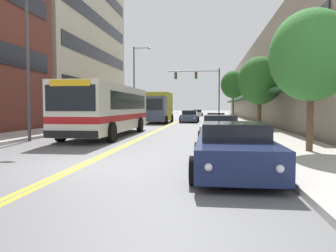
{
  "coord_description": "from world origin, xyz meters",
  "views": [
    {
      "loc": [
        3.72,
        -9.04,
        1.73
      ],
      "look_at": [
        -0.49,
        25.12,
        -0.26
      ],
      "focal_mm": 35.0,
      "sensor_mm": 36.0,
      "label": 1
    }
  ],
  "objects_px": {
    "box_truck": "(158,107)",
    "traffic_signal_mast": "(202,83)",
    "car_silver_moving_second": "(198,113)",
    "street_tree_right_mid": "(260,81)",
    "street_tree_right_far": "(233,85)",
    "car_white_parked_right_far": "(220,129)",
    "car_navy_parked_right_foreground": "(234,149)",
    "fire_hydrant": "(251,129)",
    "street_lamp_left_near": "(34,49)",
    "street_tree_right_near": "(312,56)",
    "city_bus": "(109,108)",
    "car_champagne_parked_left_near": "(146,115)",
    "car_charcoal_parked_right_mid": "(216,120)",
    "car_slate_blue_moving_lead": "(190,117)",
    "car_red_parked_left_far": "(126,118)",
    "street_lamp_left_far": "(136,78)"
  },
  "relations": [
    {
      "from": "box_truck",
      "to": "traffic_signal_mast",
      "type": "relative_size",
      "value": 1.03
    },
    {
      "from": "car_silver_moving_second",
      "to": "street_tree_right_mid",
      "type": "bearing_deg",
      "value": -80.93
    },
    {
      "from": "car_silver_moving_second",
      "to": "street_tree_right_far",
      "type": "bearing_deg",
      "value": -78.36
    },
    {
      "from": "car_white_parked_right_far",
      "to": "traffic_signal_mast",
      "type": "relative_size",
      "value": 0.66
    },
    {
      "from": "box_truck",
      "to": "car_silver_moving_second",
      "type": "bearing_deg",
      "value": 82.79
    },
    {
      "from": "car_navy_parked_right_foreground",
      "to": "fire_hydrant",
      "type": "distance_m",
      "value": 9.21
    },
    {
      "from": "car_silver_moving_second",
      "to": "street_tree_right_mid",
      "type": "distance_m",
      "value": 38.09
    },
    {
      "from": "street_lamp_left_near",
      "to": "street_tree_right_near",
      "type": "height_order",
      "value": "street_lamp_left_near"
    },
    {
      "from": "city_bus",
      "to": "car_champagne_parked_left_near",
      "type": "xyz_separation_m",
      "value": [
        -2.0,
        22.19,
        -1.02
      ]
    },
    {
      "from": "car_navy_parked_right_foreground",
      "to": "car_charcoal_parked_right_mid",
      "type": "distance_m",
      "value": 20.69
    },
    {
      "from": "city_bus",
      "to": "car_slate_blue_moving_lead",
      "type": "height_order",
      "value": "city_bus"
    },
    {
      "from": "car_champagne_parked_left_near",
      "to": "box_truck",
      "type": "height_order",
      "value": "box_truck"
    },
    {
      "from": "car_navy_parked_right_foreground",
      "to": "street_tree_right_near",
      "type": "distance_m",
      "value": 5.49
    },
    {
      "from": "box_truck",
      "to": "traffic_signal_mast",
      "type": "bearing_deg",
      "value": 66.08
    },
    {
      "from": "car_champagne_parked_left_near",
      "to": "car_red_parked_left_far",
      "type": "relative_size",
      "value": 1.16
    },
    {
      "from": "car_charcoal_parked_right_mid",
      "to": "street_tree_right_mid",
      "type": "xyz_separation_m",
      "value": [
        3.27,
        -3.19,
        3.2
      ]
    },
    {
      "from": "street_tree_right_mid",
      "to": "city_bus",
      "type": "bearing_deg",
      "value": -145.34
    },
    {
      "from": "city_bus",
      "to": "street_lamp_left_near",
      "type": "distance_m",
      "value": 5.43
    },
    {
      "from": "car_red_parked_left_far",
      "to": "car_navy_parked_right_foreground",
      "type": "relative_size",
      "value": 0.9
    },
    {
      "from": "street_tree_right_far",
      "to": "car_navy_parked_right_foreground",
      "type": "bearing_deg",
      "value": -94.15
    },
    {
      "from": "box_truck",
      "to": "street_tree_right_near",
      "type": "height_order",
      "value": "street_tree_right_near"
    },
    {
      "from": "box_truck",
      "to": "street_lamp_left_near",
      "type": "xyz_separation_m",
      "value": [
        -3.14,
        -20.39,
        2.91
      ]
    },
    {
      "from": "city_bus",
      "to": "car_champagne_parked_left_near",
      "type": "relative_size",
      "value": 2.25
    },
    {
      "from": "car_silver_moving_second",
      "to": "street_tree_right_near",
      "type": "xyz_separation_m",
      "value": [
        5.67,
        -51.38,
        2.97
      ]
    },
    {
      "from": "car_white_parked_right_far",
      "to": "street_tree_right_far",
      "type": "xyz_separation_m",
      "value": [
        2.33,
        23.03,
        3.77
      ]
    },
    {
      "from": "street_tree_right_mid",
      "to": "street_lamp_left_near",
      "type": "bearing_deg",
      "value": -140.1
    },
    {
      "from": "car_red_parked_left_far",
      "to": "fire_hydrant",
      "type": "relative_size",
      "value": 5.03
    },
    {
      "from": "city_bus",
      "to": "car_white_parked_right_far",
      "type": "xyz_separation_m",
      "value": [
        6.58,
        -2.8,
        -1.05
      ]
    },
    {
      "from": "car_silver_moving_second",
      "to": "fire_hydrant",
      "type": "xyz_separation_m",
      "value": [
        4.28,
        -45.91,
        -0.0
      ]
    },
    {
      "from": "car_charcoal_parked_right_mid",
      "to": "fire_hydrant",
      "type": "height_order",
      "value": "car_charcoal_parked_right_mid"
    },
    {
      "from": "car_charcoal_parked_right_mid",
      "to": "fire_hydrant",
      "type": "distance_m",
      "value": 11.72
    },
    {
      "from": "car_charcoal_parked_right_mid",
      "to": "box_truck",
      "type": "xyz_separation_m",
      "value": [
        -6.21,
        6.65,
        1.15
      ]
    },
    {
      "from": "street_lamp_left_far",
      "to": "fire_hydrant",
      "type": "distance_m",
      "value": 24.68
    },
    {
      "from": "car_red_parked_left_far",
      "to": "traffic_signal_mast",
      "type": "xyz_separation_m",
      "value": [
        7.18,
        14.79,
        4.51
      ]
    },
    {
      "from": "car_silver_moving_second",
      "to": "street_lamp_left_far",
      "type": "xyz_separation_m",
      "value": [
        -6.69,
        -24.31,
        4.71
      ]
    },
    {
      "from": "car_white_parked_right_far",
      "to": "street_tree_right_near",
      "type": "distance_m",
      "value": 5.97
    },
    {
      "from": "box_truck",
      "to": "street_lamp_left_near",
      "type": "distance_m",
      "value": 20.84
    },
    {
      "from": "box_truck",
      "to": "street_tree_right_near",
      "type": "xyz_separation_m",
      "value": [
        9.16,
        -23.74,
        1.83
      ]
    },
    {
      "from": "car_silver_moving_second",
      "to": "street_tree_right_far",
      "type": "distance_m",
      "value": 24.91
    },
    {
      "from": "street_lamp_left_far",
      "to": "car_champagne_parked_left_near",
      "type": "bearing_deg",
      "value": 70.94
    },
    {
      "from": "car_red_parked_left_far",
      "to": "car_slate_blue_moving_lead",
      "type": "bearing_deg",
      "value": 44.01
    },
    {
      "from": "street_lamp_left_near",
      "to": "street_tree_right_mid",
      "type": "bearing_deg",
      "value": 39.9
    },
    {
      "from": "street_tree_right_mid",
      "to": "street_tree_right_near",
      "type": "bearing_deg",
      "value": -91.31
    },
    {
      "from": "car_navy_parked_right_foreground",
      "to": "street_tree_right_far",
      "type": "bearing_deg",
      "value": 85.85
    },
    {
      "from": "car_red_parked_left_far",
      "to": "car_navy_parked_right_foreground",
      "type": "height_order",
      "value": "car_navy_parked_right_foreground"
    },
    {
      "from": "traffic_signal_mast",
      "to": "car_champagne_parked_left_near",
      "type": "bearing_deg",
      "value": -144.98
    },
    {
      "from": "street_tree_right_near",
      "to": "street_tree_right_far",
      "type": "xyz_separation_m",
      "value": [
        -0.7,
        27.27,
        0.85
      ]
    },
    {
      "from": "city_bus",
      "to": "traffic_signal_mast",
      "type": "bearing_deg",
      "value": 79.4
    },
    {
      "from": "car_slate_blue_moving_lead",
      "to": "street_lamp_left_near",
      "type": "xyz_separation_m",
      "value": [
        -6.56,
        -21.81,
        3.99
      ]
    },
    {
      "from": "car_charcoal_parked_right_mid",
      "to": "car_white_parked_right_far",
      "type": "xyz_separation_m",
      "value": [
        -0.08,
        -12.85,
        0.06
      ]
    }
  ]
}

